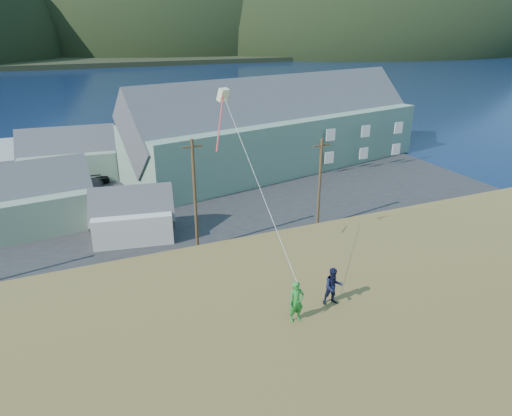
% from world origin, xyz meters
% --- Properties ---
extents(ground, '(900.00, 900.00, 0.00)m').
position_xyz_m(ground, '(0.00, 0.00, 0.00)').
color(ground, '#0A1638').
rests_on(ground, ground).
extents(grass_strip, '(110.00, 8.00, 0.10)m').
position_xyz_m(grass_strip, '(0.00, -2.00, 0.05)').
color(grass_strip, '#4C3D19').
rests_on(grass_strip, ground).
extents(waterfront_lot, '(72.00, 36.00, 0.12)m').
position_xyz_m(waterfront_lot, '(0.00, 17.00, 0.06)').
color(waterfront_lot, '#28282B').
rests_on(waterfront_lot, ground).
extents(wharf, '(26.00, 14.00, 0.90)m').
position_xyz_m(wharf, '(-6.00, 40.00, 0.45)').
color(wharf, gray).
rests_on(wharf, ground).
extents(far_shore, '(900.00, 320.00, 2.00)m').
position_xyz_m(far_shore, '(0.00, 330.00, 1.00)').
color(far_shore, black).
rests_on(far_shore, ground).
extents(far_hills, '(760.00, 265.00, 143.00)m').
position_xyz_m(far_hills, '(35.59, 279.38, 2.00)').
color(far_hills, black).
rests_on(far_hills, ground).
extents(lodge, '(40.21, 18.67, 13.65)m').
position_xyz_m(lodge, '(17.28, 20.03, 5.24)').
color(lodge, gray).
rests_on(lodge, waterfront_lot).
extents(shed_palegreen_near, '(10.67, 7.35, 7.33)m').
position_xyz_m(shed_palegreen_near, '(-11.25, 11.43, 2.76)').
color(shed_palegreen_near, gray).
rests_on(shed_palegreen_near, waterfront_lot).
extents(shed_white, '(7.60, 5.71, 5.49)m').
position_xyz_m(shed_white, '(-3.43, 5.85, 2.13)').
color(shed_white, silver).
rests_on(shed_white, waterfront_lot).
extents(shed_palegreen_far, '(11.44, 7.14, 7.38)m').
position_xyz_m(shed_palegreen_far, '(-7.60, 25.25, 2.82)').
color(shed_palegreen_far, gray).
rests_on(shed_palegreen_far, waterfront_lot).
extents(utility_poles, '(30.97, 0.24, 9.14)m').
position_xyz_m(utility_poles, '(-2.13, 1.50, 4.46)').
color(utility_poles, '#47331E').
rests_on(utility_poles, waterfront_lot).
extents(parked_cars, '(28.61, 11.80, 1.58)m').
position_xyz_m(parked_cars, '(-9.03, 20.15, 0.85)').
color(parked_cars, white).
rests_on(parked_cars, waterfront_lot).
extents(kite_flyer_green, '(0.59, 0.39, 1.60)m').
position_xyz_m(kite_flyer_green, '(-0.99, -18.80, 8.00)').
color(kite_flyer_green, '#23812C').
rests_on(kite_flyer_green, hillside).
extents(kite_flyer_navy, '(0.85, 0.72, 1.53)m').
position_xyz_m(kite_flyer_navy, '(0.81, -18.40, 7.97)').
color(kite_flyer_navy, '#121632').
rests_on(kite_flyer_navy, hillside).
extents(kite_rig, '(0.93, 3.77, 8.91)m').
position_xyz_m(kite_rig, '(-1.25, -12.15, 14.16)').
color(kite_rig, beige).
rests_on(kite_rig, ground).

